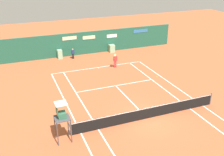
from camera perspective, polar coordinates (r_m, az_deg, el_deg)
name	(u,v)px	position (r m, az deg, el deg)	size (l,w,h in m)	color
ground_plane	(144,115)	(21.54, 6.77, -7.75)	(80.00, 80.00, 0.01)	#B25633
tennis_net	(148,113)	(20.86, 7.58, -7.31)	(12.10, 0.10, 1.07)	#4C4C51
sponsor_back_wall	(85,43)	(35.08, -5.83, 7.31)	(25.00, 1.02, 2.92)	#1E5642
umpire_chair	(62,116)	(17.92, -10.65, -8.04)	(1.00, 1.00, 2.85)	#47474C
player_on_baseline	(115,59)	(30.36, 0.67, 3.96)	(0.66, 0.67, 1.83)	red
ball_kid_centre_post	(73,53)	(33.63, -8.32, 5.29)	(0.43, 0.21, 1.30)	black
tennis_ball_by_sideline	(157,77)	(28.49, 9.52, 0.25)	(0.07, 0.07, 0.07)	#CCE033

